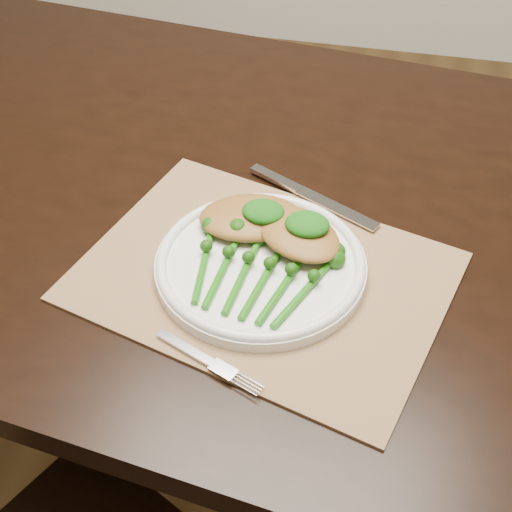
% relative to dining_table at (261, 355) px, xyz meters
% --- Properties ---
extents(floor, '(4.00, 4.00, 0.00)m').
position_rel_dining_table_xyz_m(floor, '(-0.08, -0.07, -0.38)').
color(floor, brown).
rests_on(floor, ground).
extents(dining_table, '(1.70, 1.10, 0.75)m').
position_rel_dining_table_xyz_m(dining_table, '(0.00, 0.00, 0.00)').
color(dining_table, black).
rests_on(dining_table, ground).
extents(placemat, '(0.52, 0.44, 0.00)m').
position_rel_dining_table_xyz_m(placemat, '(0.04, -0.16, 0.37)').
color(placemat, olive).
rests_on(placemat, dining_table).
extents(dinner_plate, '(0.27, 0.27, 0.02)m').
position_rel_dining_table_xyz_m(dinner_plate, '(0.03, -0.16, 0.39)').
color(dinner_plate, white).
rests_on(dinner_plate, placemat).
extents(knife, '(0.20, 0.11, 0.01)m').
position_rel_dining_table_xyz_m(knife, '(0.05, 0.01, 0.38)').
color(knife, silver).
rests_on(knife, placemat).
extents(fork, '(0.14, 0.07, 0.00)m').
position_rel_dining_table_xyz_m(fork, '(0.01, -0.32, 0.38)').
color(fork, silver).
rests_on(fork, placemat).
extents(chicken_fillet_left, '(0.16, 0.12, 0.03)m').
position_rel_dining_table_xyz_m(chicken_fillet_left, '(0.00, -0.09, 0.41)').
color(chicken_fillet_left, olive).
rests_on(chicken_fillet_left, dinner_plate).
extents(chicken_fillet_right, '(0.15, 0.14, 0.03)m').
position_rel_dining_table_xyz_m(chicken_fillet_right, '(0.07, -0.12, 0.41)').
color(chicken_fillet_right, olive).
rests_on(chicken_fillet_right, dinner_plate).
extents(pesto_dollop_left, '(0.06, 0.05, 0.02)m').
position_rel_dining_table_xyz_m(pesto_dollop_left, '(0.02, -0.10, 0.42)').
color(pesto_dollop_left, '#0C4409').
rests_on(pesto_dollop_left, chicken_fillet_left).
extents(pesto_dollop_right, '(0.06, 0.05, 0.02)m').
position_rel_dining_table_xyz_m(pesto_dollop_right, '(0.08, -0.11, 0.43)').
color(pesto_dollop_right, '#0C4409').
rests_on(pesto_dollop_right, chicken_fillet_right).
extents(broccolini_bundle, '(0.18, 0.20, 0.04)m').
position_rel_dining_table_xyz_m(broccolini_bundle, '(0.03, -0.19, 0.40)').
color(broccolini_bundle, '#19620D').
rests_on(broccolini_bundle, dinner_plate).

